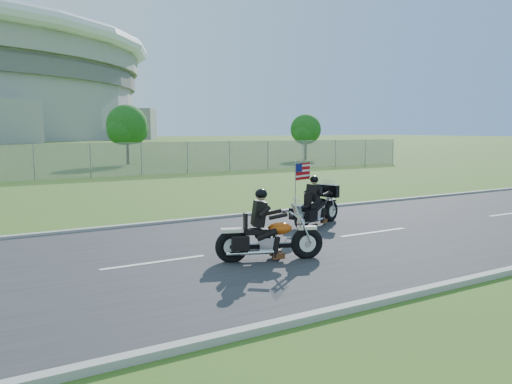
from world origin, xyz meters
TOP-DOWN VIEW (x-y plane):
  - ground at (0.00, 0.00)m, footprint 420.00×420.00m
  - road at (0.00, 0.00)m, footprint 120.00×8.00m
  - curb_north at (0.00, 4.05)m, footprint 120.00×0.18m
  - curb_south at (0.00, -4.05)m, footprint 120.00×0.18m
  - tree_fence_near at (6.04, 30.04)m, footprint 3.52×3.28m
  - tree_fence_far at (22.04, 28.03)m, footprint 3.08×2.87m
  - motorcycle_lead at (0.12, -0.99)m, footprint 2.22×1.05m
  - motorcycle_follow at (3.35, 1.62)m, footprint 2.08×1.08m

SIDE VIEW (x-z plane):
  - ground at x=0.00m, z-range 0.00..0.00m
  - road at x=0.00m, z-range 0.00..0.04m
  - curb_north at x=0.00m, z-range -0.01..0.11m
  - curb_south at x=0.00m, z-range -0.01..0.11m
  - motorcycle_lead at x=0.12m, z-range -0.28..1.26m
  - motorcycle_follow at x=3.35m, z-range -0.40..1.41m
  - tree_fence_far at x=22.04m, z-range 0.54..4.74m
  - tree_fence_near at x=6.04m, z-range 0.60..5.35m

